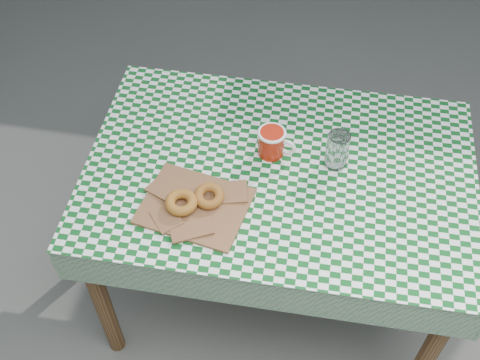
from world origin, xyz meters
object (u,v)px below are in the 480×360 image
table (275,236)px  paper_bag (195,205)px  coffee_mug (271,142)px  drinking_glass (337,150)px

table → paper_bag: size_ratio=3.94×
coffee_mug → drinking_glass: bearing=8.8°
paper_bag → drinking_glass: (0.41, 0.26, 0.06)m
table → drinking_glass: size_ratio=9.64×
table → paper_bag: 0.50m
paper_bag → coffee_mug: bearing=53.7°
paper_bag → table: bearing=39.9°
paper_bag → coffee_mug: 0.33m
paper_bag → coffee_mug: size_ratio=1.82×
paper_bag → drinking_glass: drinking_glass is taller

